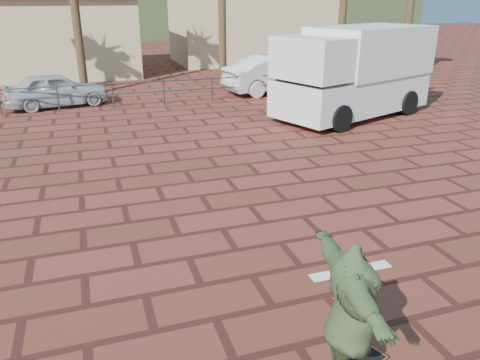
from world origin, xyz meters
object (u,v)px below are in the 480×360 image
object	(u,v)px
car_silver	(56,90)
car_white	(278,74)
skateboarder	(352,314)
campervan	(355,71)

from	to	relation	value
car_silver	car_white	xyz separation A→B (m)	(9.44, 0.00, 0.15)
car_white	skateboarder	bearing A→B (deg)	151.87
car_silver	campervan	bearing A→B (deg)	-127.81
campervan	car_silver	bearing A→B (deg)	133.49
campervan	car_silver	world-z (taller)	campervan
campervan	car_white	xyz separation A→B (m)	(-0.80, 5.03, -0.82)
skateboarder	car_silver	world-z (taller)	skateboarder
campervan	car_silver	xyz separation A→B (m)	(-10.24, 5.03, -0.97)
car_silver	car_white	world-z (taller)	car_white
campervan	car_silver	size ratio (longest dim) A/B	1.66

